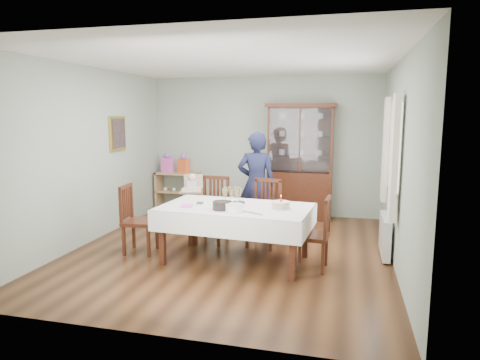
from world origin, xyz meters
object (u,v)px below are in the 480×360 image
(chair_far_left, at_px, (212,223))
(champagne_tray, at_px, (232,199))
(sideboard, at_px, (178,191))
(chair_end_right, at_px, (313,248))
(woman, at_px, (256,184))
(gift_bag_pink, at_px, (167,163))
(birthday_cake, at_px, (281,205))
(gift_bag_orange, at_px, (184,164))
(high_chair, at_px, (193,208))
(dining_table, at_px, (236,233))
(china_cabinet, at_px, (300,160))
(chair_end_left, at_px, (139,233))
(chair_far_right, at_px, (264,227))

(chair_far_left, bearing_deg, champagne_tray, -47.61)
(sideboard, distance_m, chair_end_right, 4.04)
(woman, distance_m, gift_bag_pink, 2.52)
(birthday_cake, height_order, gift_bag_orange, gift_bag_orange)
(high_chair, bearing_deg, birthday_cake, -49.93)
(sideboard, distance_m, high_chair, 1.58)
(dining_table, xyz_separation_m, china_cabinet, (0.57, 2.66, 0.74))
(high_chair, distance_m, champagne_tray, 1.64)
(dining_table, height_order, chair_end_left, chair_end_left)
(champagne_tray, bearing_deg, gift_bag_orange, 123.91)
(gift_bag_orange, bearing_deg, dining_table, -56.14)
(chair_far_right, relative_size, woman, 0.59)
(chair_far_left, bearing_deg, chair_far_right, 3.73)
(chair_far_right, bearing_deg, gift_bag_pink, 150.07)
(birthday_cake, relative_size, gift_bag_orange, 0.68)
(chair_far_right, bearing_deg, champagne_tray, -109.31)
(chair_end_right, bearing_deg, china_cabinet, -166.25)
(high_chair, relative_size, gift_bag_pink, 2.46)
(chair_end_left, bearing_deg, chair_far_right, -72.45)
(china_cabinet, bearing_deg, birthday_cake, -89.08)
(gift_bag_pink, bearing_deg, chair_far_right, -38.68)
(chair_end_right, height_order, birthday_cake, same)
(woman, xyz_separation_m, champagne_tray, (-0.09, -1.22, -0.02))
(sideboard, distance_m, gift_bag_orange, 0.59)
(champagne_tray, bearing_deg, chair_end_right, -9.47)
(chair_far_right, height_order, birthday_cake, chair_far_right)
(champagne_tray, bearing_deg, gift_bag_pink, 129.16)
(china_cabinet, distance_m, sideboard, 2.60)
(chair_end_left, distance_m, birthday_cake, 2.12)
(gift_bag_orange, bearing_deg, chair_far_left, -57.60)
(high_chair, distance_m, gift_bag_pink, 1.79)
(gift_bag_orange, bearing_deg, high_chair, -62.82)
(china_cabinet, bearing_deg, dining_table, -102.06)
(china_cabinet, height_order, birthday_cake, china_cabinet)
(chair_end_right, height_order, high_chair, high_chair)
(sideboard, height_order, champagne_tray, champagne_tray)
(high_chair, relative_size, birthday_cake, 3.64)
(china_cabinet, xyz_separation_m, chair_far_left, (-1.15, -1.90, -0.82))
(chair_far_left, distance_m, gift_bag_orange, 2.35)
(chair_far_right, relative_size, chair_end_left, 1.02)
(dining_table, xyz_separation_m, gift_bag_pink, (-2.15, 2.66, 0.59))
(chair_end_left, distance_m, gift_bag_orange, 2.75)
(dining_table, height_order, sideboard, sideboard)
(high_chair, bearing_deg, champagne_tray, -61.25)
(dining_table, bearing_deg, chair_end_left, 179.18)
(dining_table, distance_m, chair_far_left, 0.96)
(champagne_tray, bearing_deg, woman, 85.90)
(china_cabinet, height_order, chair_end_left, china_cabinet)
(sideboard, xyz_separation_m, chair_far_right, (2.17, -1.93, -0.10))
(chair_end_left, bearing_deg, gift_bag_pink, 8.92)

